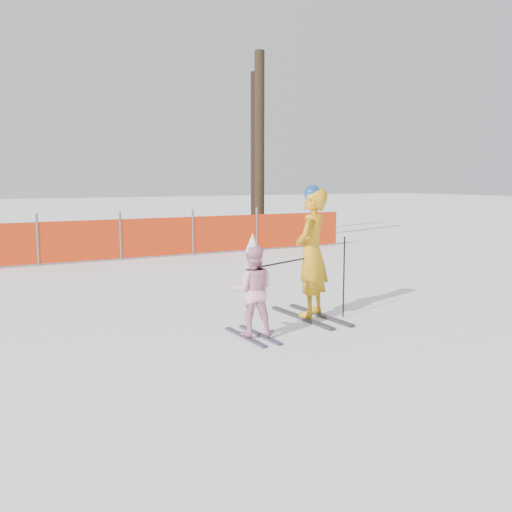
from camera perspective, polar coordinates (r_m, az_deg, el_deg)
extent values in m
plane|color=white|center=(7.62, 1.88, -7.91)|extent=(120.00, 120.00, 0.00)
cube|color=black|center=(8.49, 4.55, -6.16)|extent=(0.09, 1.53, 0.04)
cube|color=black|center=(8.68, 6.42, -5.88)|extent=(0.09, 1.53, 0.04)
imported|color=orange|center=(8.41, 5.58, 0.36)|extent=(0.82, 0.77, 1.88)
sphere|color=navy|center=(8.35, 5.65, 6.26)|extent=(0.25, 0.25, 0.25)
cube|color=black|center=(7.47, -1.08, -8.10)|extent=(0.09, 1.04, 0.03)
cube|color=black|center=(7.58, 0.39, -7.88)|extent=(0.09, 1.04, 0.03)
imported|color=#FBA3C4|center=(7.39, -0.34, -3.47)|extent=(0.71, 0.66, 1.18)
cone|color=silver|center=(7.29, -0.35, 1.38)|extent=(0.19, 0.19, 0.24)
cylinder|color=black|center=(8.58, 8.77, -2.11)|extent=(0.02, 0.02, 1.21)
cylinder|color=black|center=(7.87, 2.82, -0.64)|extent=(1.05, 0.43, 0.02)
cylinder|color=#595960|center=(14.49, -21.00, 1.52)|extent=(0.06, 0.06, 1.25)
cylinder|color=#595960|center=(14.92, -13.39, 1.98)|extent=(0.06, 0.06, 1.25)
cylinder|color=#595960|center=(15.59, -6.32, 2.38)|extent=(0.06, 0.06, 1.25)
cylinder|color=#595960|center=(16.49, 0.08, 2.71)|extent=(0.06, 0.06, 1.25)
cylinder|color=#595960|center=(17.56, 5.76, 2.97)|extent=(0.06, 0.06, 1.25)
cube|color=red|center=(14.57, -19.30, 1.33)|extent=(16.87, 0.02, 1.00)
cylinder|color=black|center=(18.75, 0.35, 10.72)|extent=(0.32, 0.32, 6.10)
cylinder|color=black|center=(21.01, -0.17, 10.06)|extent=(0.27, 0.27, 5.86)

